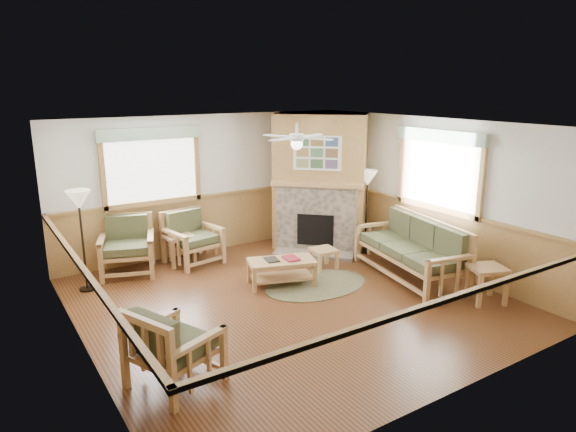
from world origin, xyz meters
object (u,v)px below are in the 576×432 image
footstool (323,259)px  floor_lamp_right (366,212)px  coffee_table (282,272)px  armchair_back_right (193,238)px  armchair_left (174,345)px  end_table_sofa (486,284)px  end_table_chairs (179,249)px  armchair_back_left (127,246)px  floor_lamp_left (83,241)px  sofa (410,249)px

footstool → floor_lamp_right: (1.27, 0.31, 0.64)m
floor_lamp_right → coffee_table: bearing=-166.5°
armchair_back_right → floor_lamp_right: size_ratio=0.59×
armchair_left → end_table_sofa: (4.82, -0.46, -0.18)m
end_table_chairs → floor_lamp_right: bearing=-21.8°
armchair_back_right → end_table_sofa: bearing=-63.2°
armchair_back_left → coffee_table: size_ratio=0.92×
armchair_back_left → floor_lamp_left: floor_lamp_left is taller
end_table_chairs → floor_lamp_right: (3.37, -1.35, 0.55)m
floor_lamp_left → armchair_left: bearing=-85.9°
sofa → armchair_back_right: sofa is taller
sofa → armchair_left: 4.66m
coffee_table → end_table_chairs: 2.18m
sofa → coffee_table: size_ratio=2.03×
armchair_back_right → armchair_back_left: bearing=164.7°
armchair_back_right → end_table_sofa: armchair_back_right is taller
coffee_table → footstool: coffee_table is taller
coffee_table → floor_lamp_right: (2.32, 0.56, 0.61)m
sofa → armchair_left: sofa is taller
armchair_back_right → footstool: armchair_back_right is taller
sofa → armchair_back_left: bearing=-114.0°
floor_lamp_left → sofa: bearing=-26.9°
armchair_back_left → footstool: 3.49m
armchair_left → footstool: size_ratio=2.18×
armchair_back_right → armchair_left: (-1.73, -3.63, -0.02)m
footstool → floor_lamp_right: floor_lamp_right is taller
armchair_back_left → floor_lamp_right: 4.54m
armchair_back_left → floor_lamp_left: bearing=-135.4°
sofa → footstool: size_ratio=5.15×
armchair_back_right → footstool: size_ratio=2.27×
end_table_chairs → floor_lamp_right: size_ratio=0.34×
sofa → armchair_back_right: (-2.84, 2.72, -0.02)m
sofa → end_table_sofa: 1.41m
armchair_left → end_table_chairs: size_ratio=1.68×
armchair_back_right → floor_lamp_right: floor_lamp_right is taller
coffee_table → footstool: size_ratio=2.54×
armchair_back_right → sofa: bearing=-54.0°
floor_lamp_left → end_table_chairs: bearing=11.9°
footstool → end_table_sofa: bearing=-64.1°
end_table_sofa → footstool: end_table_sofa is taller
armchair_left → footstool: bearing=-81.9°
floor_lamp_right → sofa: bearing=-101.3°
end_table_chairs → footstool: 2.68m
armchair_back_left → coffee_table: 2.78m
armchair_back_right → armchair_left: bearing=-125.8°
end_table_chairs → footstool: bearing=-38.3°
footstool → floor_lamp_left: (-3.83, 1.29, 0.65)m
sofa → armchair_back_right: size_ratio=2.27×
coffee_table → footstool: 1.07m
armchair_back_left → armchair_back_right: size_ratio=1.03×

